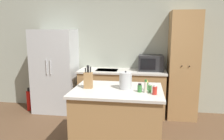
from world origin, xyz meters
name	(u,v)px	position (x,y,z in m)	size (l,w,h in m)	color
wall_back	(130,51)	(0.00, 2.33, 1.30)	(7.20, 0.06, 2.60)	#9EA393
refrigerator	(55,71)	(-1.58, 1.99, 0.88)	(0.88, 0.65, 1.77)	#B7BABC
back_counter	(122,92)	(-0.14, 2.01, 0.47)	(1.79, 0.63, 0.94)	#9E7547
pantry_cabinet	(183,66)	(1.07, 2.02, 1.06)	(0.56, 0.58, 2.11)	#9E7547
kitchen_island	(117,120)	(-0.05, 0.57, 0.47)	(1.26, 0.93, 0.94)	#9E7547
microwave	(151,63)	(0.44, 2.09, 1.09)	(0.49, 0.39, 0.32)	#232326
knife_block	(88,80)	(-0.47, 0.55, 1.06)	(0.12, 0.08, 0.33)	#9E7547
spice_bottle_tall_dark	(140,88)	(0.26, 0.46, 0.99)	(0.06, 0.06, 0.12)	#337033
spice_bottle_short_red	(150,88)	(0.40, 0.46, 0.99)	(0.05, 0.05, 0.12)	#337033
spice_bottle_amber_oil	(155,90)	(0.45, 0.37, 1.00)	(0.06, 0.06, 0.13)	#B2281E
spice_bottle_green_herb	(146,86)	(0.35, 0.57, 1.00)	(0.05, 0.05, 0.13)	#337033
spice_bottle_pale_salt	(146,86)	(0.34, 0.45, 1.02)	(0.04, 0.04, 0.18)	beige
kettle	(126,81)	(0.06, 0.59, 1.05)	(0.18, 0.18, 0.26)	#B2B5B7
fire_extinguisher	(29,100)	(-2.18, 1.89, 0.23)	(0.11, 0.11, 0.51)	red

